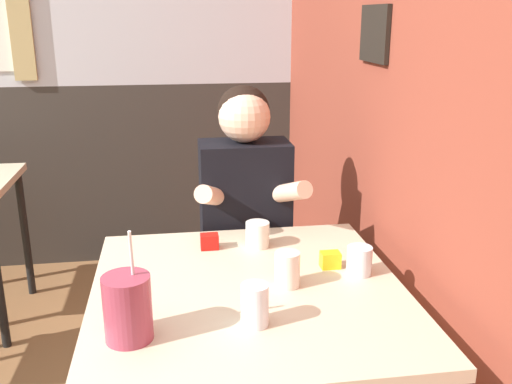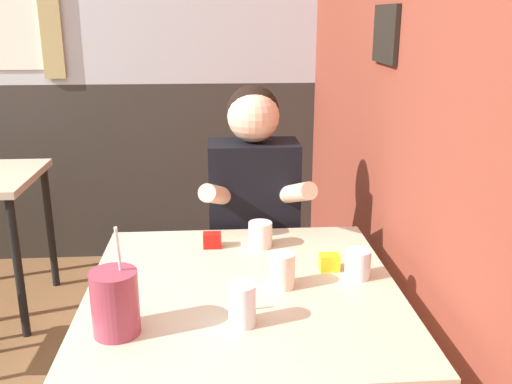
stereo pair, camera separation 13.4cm
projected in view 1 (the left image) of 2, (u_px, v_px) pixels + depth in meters
name	position (u px, v px, depth m)	size (l,w,h in m)	color
brick_wall_right	(361.00, 52.00, 2.27)	(0.08, 4.39, 2.70)	brown
back_wall	(44.00, 40.00, 3.22)	(5.81, 0.09, 2.70)	silver
main_table	(249.00, 308.00, 1.65)	(0.89, 0.93, 0.74)	beige
person_seated	(245.00, 239.00, 2.24)	(0.42, 0.40, 1.25)	black
cocktail_pitcher	(128.00, 308.00, 1.35)	(0.12, 0.12, 0.28)	#99384C
glass_near_pitcher	(255.00, 305.00, 1.42)	(0.07, 0.07, 0.11)	silver
glass_center	(257.00, 234.00, 1.92)	(0.08, 0.08, 0.09)	silver
glass_far_side	(287.00, 269.00, 1.63)	(0.07, 0.07, 0.10)	silver
glass_by_brick	(359.00, 260.00, 1.71)	(0.08, 0.08, 0.09)	silver
condiment_ketchup	(209.00, 242.00, 1.90)	(0.06, 0.04, 0.05)	#B7140F
condiment_mustard	(330.00, 260.00, 1.76)	(0.06, 0.04, 0.05)	yellow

